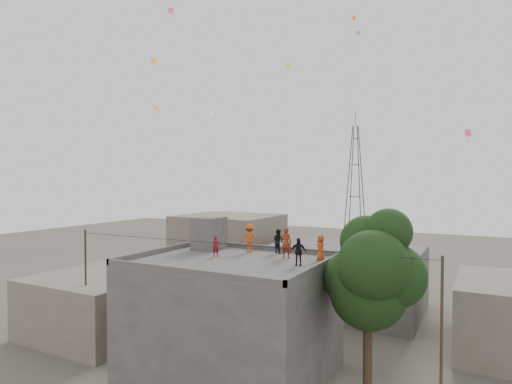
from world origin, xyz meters
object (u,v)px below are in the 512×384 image
(person_dark_adult, at_px, (298,252))
(person_red_adult, at_px, (286,243))
(tree, at_px, (372,272))
(transmission_tower, at_px, (355,190))
(stair_head_box, at_px, (209,233))

(person_dark_adult, bearing_deg, person_red_adult, 111.43)
(tree, bearing_deg, person_dark_adult, -177.38)
(tree, bearing_deg, transmission_tower, 106.09)
(stair_head_box, relative_size, transmission_tower, 0.10)
(stair_head_box, xyz_separation_m, transmission_tower, (-0.80, 37.40, 1.97))
(tree, distance_m, person_dark_adult, 3.74)
(stair_head_box, xyz_separation_m, tree, (10.57, -2.00, -1.00))
(person_dark_adult, bearing_deg, transmission_tower, 82.23)
(transmission_tower, bearing_deg, tree, -73.91)
(transmission_tower, xyz_separation_m, person_dark_adult, (7.70, -39.57, -2.27))
(tree, relative_size, person_dark_adult, 6.50)
(person_red_adult, bearing_deg, person_dark_adult, 127.25)
(person_dark_adult, bearing_deg, stair_head_box, 143.74)
(stair_head_box, bearing_deg, person_red_adult, -5.37)
(person_red_adult, bearing_deg, tree, 160.68)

